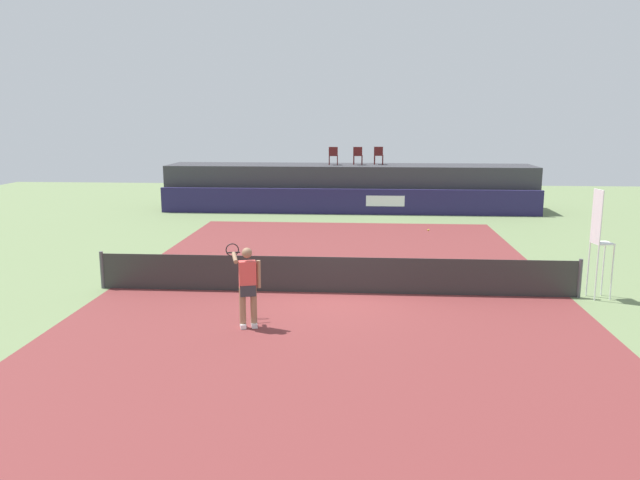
# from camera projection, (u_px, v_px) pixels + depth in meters

# --- Properties ---
(ground_plane) EXTENTS (48.00, 48.00, 0.00)m
(ground_plane) POSITION_uv_depth(u_px,v_px,m) (339.00, 266.00, 19.11)
(ground_plane) COLOR #6B7F51
(court_inner) EXTENTS (12.00, 22.00, 0.00)m
(court_inner) POSITION_uv_depth(u_px,v_px,m) (334.00, 293.00, 16.18)
(court_inner) COLOR maroon
(court_inner) RESTS_ON ground
(sponsor_wall) EXTENTS (18.00, 0.22, 1.20)m
(sponsor_wall) POSITION_uv_depth(u_px,v_px,m) (348.00, 202.00, 29.27)
(sponsor_wall) COLOR #231E4C
(sponsor_wall) RESTS_ON ground
(spectator_platform) EXTENTS (18.00, 2.80, 2.20)m
(spectator_platform) POSITION_uv_depth(u_px,v_px,m) (349.00, 187.00, 30.94)
(spectator_platform) COLOR #38383D
(spectator_platform) RESTS_ON ground
(spectator_chair_far_left) EXTENTS (0.45, 0.45, 0.89)m
(spectator_chair_far_left) POSITION_uv_depth(u_px,v_px,m) (333.00, 155.00, 30.54)
(spectator_chair_far_left) COLOR #561919
(spectator_chair_far_left) RESTS_ON spectator_platform
(spectator_chair_left) EXTENTS (0.46, 0.46, 0.89)m
(spectator_chair_left) POSITION_uv_depth(u_px,v_px,m) (358.00, 155.00, 30.56)
(spectator_chair_left) COLOR #561919
(spectator_chair_left) RESTS_ON spectator_platform
(spectator_chair_center) EXTENTS (0.48, 0.48, 0.89)m
(spectator_chair_center) POSITION_uv_depth(u_px,v_px,m) (379.00, 155.00, 30.73)
(spectator_chair_center) COLOR #561919
(spectator_chair_center) RESTS_ON spectator_platform
(umpire_chair) EXTENTS (0.51, 0.51, 2.76)m
(umpire_chair) POSITION_uv_depth(u_px,v_px,m) (599.00, 236.00, 15.39)
(umpire_chair) COLOR white
(umpire_chair) RESTS_ON ground
(tennis_net) EXTENTS (12.40, 0.02, 0.95)m
(tennis_net) POSITION_uv_depth(u_px,v_px,m) (334.00, 275.00, 16.08)
(tennis_net) COLOR #2D2D2D
(tennis_net) RESTS_ON ground
(net_post_near) EXTENTS (0.10, 0.10, 1.00)m
(net_post_near) POSITION_uv_depth(u_px,v_px,m) (102.00, 270.00, 16.51)
(net_post_near) COLOR #4C4C51
(net_post_near) RESTS_ON ground
(net_post_far) EXTENTS (0.10, 0.10, 1.00)m
(net_post_far) POSITION_uv_depth(u_px,v_px,m) (580.00, 278.00, 15.65)
(net_post_far) COLOR #4C4C51
(net_post_far) RESTS_ON ground
(tennis_player) EXTENTS (0.93, 1.10, 1.77)m
(tennis_player) POSITION_uv_depth(u_px,v_px,m) (247.00, 284.00, 13.33)
(tennis_player) COLOR white
(tennis_player) RESTS_ON court_inner
(tennis_ball) EXTENTS (0.07, 0.07, 0.07)m
(tennis_ball) POSITION_uv_depth(u_px,v_px,m) (428.00, 230.00, 25.03)
(tennis_ball) COLOR #D8EA33
(tennis_ball) RESTS_ON court_inner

